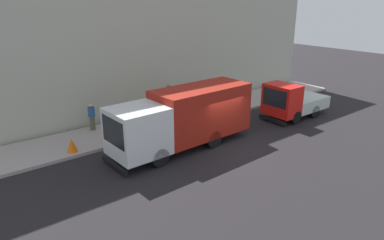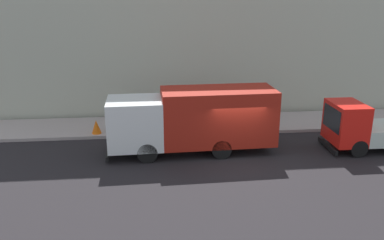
{
  "view_description": "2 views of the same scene",
  "coord_description": "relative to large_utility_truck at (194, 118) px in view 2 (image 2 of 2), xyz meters",
  "views": [
    {
      "loc": [
        -12.97,
        12.2,
        7.57
      ],
      "look_at": [
        1.46,
        0.92,
        1.12
      ],
      "focal_mm": 32.54,
      "sensor_mm": 36.0,
      "label": 1
    },
    {
      "loc": [
        -17.29,
        3.83,
        7.45
      ],
      "look_at": [
        1.68,
        1.99,
        1.35
      ],
      "focal_mm": 37.03,
      "sensor_mm": 36.0,
      "label": 2
    }
  ],
  "objects": [
    {
      "name": "ground",
      "position": [
        -0.78,
        -1.99,
        -1.71
      ],
      "size": [
        80.0,
        80.0,
        0.0
      ],
      "primitive_type": "plane",
      "color": "black"
    },
    {
      "name": "sidewalk",
      "position": [
        3.97,
        -1.99,
        -1.63
      ],
      "size": [
        3.5,
        30.0,
        0.17
      ],
      "primitive_type": "cube",
      "color": "#A69A96",
      "rests_on": "ground"
    },
    {
      "name": "building_facade",
      "position": [
        6.22,
        -1.99,
        3.95
      ],
      "size": [
        0.5,
        30.0,
        11.33
      ],
      "primitive_type": "cube",
      "color": "#B3B7A2",
      "rests_on": "ground"
    },
    {
      "name": "large_utility_truck",
      "position": [
        0.0,
        0.0,
        0.0
      ],
      "size": [
        2.6,
        8.16,
        3.12
      ],
      "rotation": [
        0.0,
        0.0,
        0.03
      ],
      "color": "silver",
      "rests_on": "ground"
    },
    {
      "name": "small_flatbed_truck",
      "position": [
        -0.45,
        -8.52,
        -0.62
      ],
      "size": [
        2.18,
        4.77,
        2.41
      ],
      "rotation": [
        0.0,
        0.0,
        -0.0
      ],
      "color": "red",
      "rests_on": "ground"
    },
    {
      "name": "pedestrian_walking",
      "position": [
        5.04,
        2.98,
        -0.69
      ],
      "size": [
        0.5,
        0.5,
        1.63
      ],
      "rotation": [
        0.0,
        0.0,
        4.39
      ],
      "color": "#525639",
      "rests_on": "sidewalk"
    },
    {
      "name": "traffic_cone_orange",
      "position": [
        2.71,
        5.06,
        -1.17
      ],
      "size": [
        0.52,
        0.52,
        0.75
      ],
      "primitive_type": "cone",
      "color": "orange",
      "rests_on": "sidewalk"
    },
    {
      "name": "street_sign_post",
      "position": [
        2.68,
        -0.96,
        -0.01
      ],
      "size": [
        0.44,
        0.08,
        2.59
      ],
      "color": "#4C5156",
      "rests_on": "sidewalk"
    }
  ]
}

